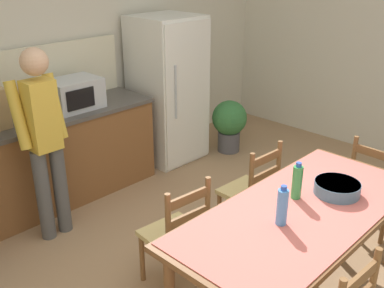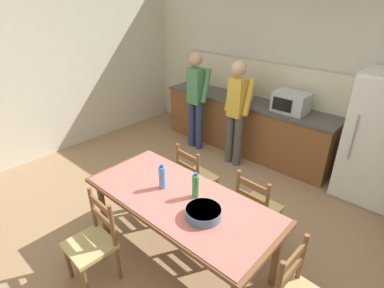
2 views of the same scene
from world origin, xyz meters
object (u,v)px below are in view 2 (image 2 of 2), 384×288
at_px(dining_table, 180,204).
at_px(chair_side_far_right, 257,208).
at_px(chair_side_far_left, 195,178).
at_px(refrigerator, 378,140).
at_px(microwave, 291,102).
at_px(chair_side_near_left, 93,242).
at_px(paper_bag, 246,90).
at_px(bottle_near_centre, 162,177).
at_px(bottle_off_centre, 196,186).
at_px(person_at_counter, 236,109).
at_px(serving_bowl, 203,212).
at_px(person_at_sink, 196,97).

distance_m(dining_table, chair_side_far_right, 0.90).
bearing_deg(chair_side_far_left, refrigerator, -126.47).
bearing_deg(microwave, chair_side_near_left, -95.69).
height_order(refrigerator, chair_side_far_right, refrigerator).
xyz_separation_m(paper_bag, chair_side_near_left, (0.48, -3.27, -0.66)).
height_order(bottle_near_centre, bottle_off_centre, same).
xyz_separation_m(microwave, person_at_counter, (-0.63, -0.52, -0.12)).
xyz_separation_m(dining_table, chair_side_far_left, (-0.45, 0.74, -0.26)).
height_order(microwave, bottle_off_centre, microwave).
bearing_deg(chair_side_near_left, microwave, 87.45).
bearing_deg(serving_bowl, chair_side_far_right, 83.20).
bearing_deg(serving_bowl, microwave, 100.18).
bearing_deg(dining_table, refrigerator, 65.95).
relative_size(chair_side_far_right, person_at_sink, 0.53).
relative_size(chair_side_far_left, person_at_sink, 0.53).
bearing_deg(bottle_near_centre, bottle_off_centre, 17.84).
bearing_deg(refrigerator, chair_side_far_left, -131.51).
height_order(bottle_off_centre, chair_side_near_left, bottle_off_centre).
bearing_deg(person_at_counter, dining_table, -159.70).
bearing_deg(person_at_sink, bottle_off_centre, -138.70).
height_order(microwave, person_at_counter, person_at_counter).
relative_size(dining_table, chair_side_far_left, 2.20).
bearing_deg(chair_side_far_left, person_at_sink, -43.77).
distance_m(refrigerator, chair_side_near_left, 3.64).
bearing_deg(serving_bowl, person_at_counter, 117.73).
distance_m(serving_bowl, person_at_sink, 2.87).
bearing_deg(serving_bowl, dining_table, 169.31).
height_order(bottle_near_centre, person_at_counter, person_at_counter).
height_order(refrigerator, bottle_off_centre, refrigerator).
relative_size(paper_bag, person_at_sink, 0.21).
xyz_separation_m(bottle_near_centre, chair_side_far_left, (-0.20, 0.74, -0.46)).
distance_m(serving_bowl, chair_side_far_left, 1.20).
bearing_deg(person_at_counter, chair_side_far_right, -137.06).
bearing_deg(chair_side_near_left, paper_bag, 101.53).
distance_m(chair_side_far_left, chair_side_near_left, 1.48).
xyz_separation_m(dining_table, person_at_counter, (-0.75, 2.02, 0.25)).
bearing_deg(refrigerator, microwave, 179.13).
xyz_separation_m(paper_bag, chair_side_far_right, (1.37, -1.79, -0.66)).
xyz_separation_m(bottle_near_centre, serving_bowl, (0.60, -0.07, -0.07)).
height_order(paper_bag, dining_table, paper_bag).
bearing_deg(microwave, paper_bag, -179.46).
xyz_separation_m(bottle_off_centre, person_at_counter, (-0.85, 1.91, 0.04)).
height_order(dining_table, chair_side_far_right, chair_side_far_right).
bearing_deg(paper_bag, bottle_near_centre, -75.01).
height_order(bottle_near_centre, serving_bowl, bottle_near_centre).
xyz_separation_m(dining_table, chair_side_far_right, (0.45, 0.74, -0.26)).
distance_m(bottle_near_centre, chair_side_far_right, 1.12).
bearing_deg(chair_side_far_left, microwave, -95.51).
bearing_deg(chair_side_far_left, bottle_off_centre, 136.58).
bearing_deg(chair_side_far_right, dining_table, 61.43).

